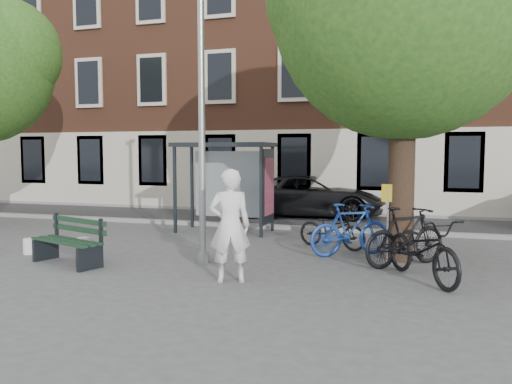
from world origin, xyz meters
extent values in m
plane|color=#4C4C4F|center=(0.00, 0.00, 0.00)|extent=(90.00, 90.00, 0.00)
cube|color=#28282B|center=(0.00, 7.00, 0.01)|extent=(40.00, 4.00, 0.01)
cube|color=gray|center=(0.00, 5.00, 0.06)|extent=(40.00, 0.25, 0.12)
cube|color=gray|center=(0.00, 9.00, 0.06)|extent=(40.00, 0.25, 0.12)
cube|color=brown|center=(0.00, 13.00, 7.00)|extent=(30.00, 8.00, 14.00)
cylinder|color=#9EA0A3|center=(0.00, 0.00, 3.00)|extent=(0.14, 0.14, 6.00)
cylinder|color=#9EA0A3|center=(0.00, 0.00, 0.12)|extent=(0.28, 0.28, 0.24)
cylinder|color=black|center=(4.00, 1.50, 1.70)|extent=(0.56, 0.56, 3.40)
sphere|color=#245218|center=(4.00, 1.50, 5.40)|extent=(5.60, 5.60, 5.60)
sphere|color=#245218|center=(-8.10, 3.40, 5.50)|extent=(3.36, 3.36, 3.36)
cube|color=#1E2328|center=(-2.30, 3.40, 1.25)|extent=(0.08, 0.08, 2.50)
cube|color=#1E2328|center=(0.30, 3.40, 1.25)|extent=(0.08, 0.08, 2.50)
cube|color=#1E2328|center=(-2.30, 4.60, 1.25)|extent=(0.08, 0.08, 2.50)
cube|color=#1E2328|center=(0.30, 4.60, 1.25)|extent=(0.08, 0.08, 2.50)
cube|color=#1E2328|center=(-1.00, 4.00, 2.56)|extent=(2.85, 1.45, 0.12)
cube|color=#8C999E|center=(-1.00, 4.60, 1.38)|extent=(2.34, 0.04, 2.00)
cube|color=#1E2328|center=(0.30, 4.00, 1.38)|extent=(0.12, 1.14, 2.12)
cube|color=#D84C19|center=(0.37, 4.00, 1.38)|extent=(0.02, 0.90, 1.62)
imported|color=white|center=(1.08, -1.28, 1.03)|extent=(0.88, 0.74, 2.06)
cube|color=#1E2328|center=(-3.41, -0.72, 0.24)|extent=(0.27, 0.57, 0.47)
cube|color=#1E2328|center=(-1.91, -1.24, 0.24)|extent=(0.27, 0.57, 0.47)
cube|color=#173320|center=(-2.72, -1.16, 0.50)|extent=(1.78, 0.73, 0.04)
cube|color=#173320|center=(-2.66, -0.98, 0.50)|extent=(1.78, 0.73, 0.04)
cube|color=#173320|center=(-2.60, -0.80, 0.50)|extent=(1.78, 0.73, 0.04)
cube|color=#173320|center=(-2.56, -0.70, 0.71)|extent=(1.76, 0.66, 0.11)
cube|color=#173320|center=(-2.56, -0.70, 0.90)|extent=(1.76, 0.66, 0.11)
imported|color=black|center=(2.40, 2.40, 0.48)|extent=(1.92, 1.26, 0.95)
imported|color=#1B3F98|center=(2.92, 1.65, 0.60)|extent=(1.96, 1.63, 1.20)
imported|color=black|center=(4.42, -0.20, 0.59)|extent=(1.83, 2.34, 1.19)
imported|color=black|center=(4.12, 0.91, 0.62)|extent=(1.91, 1.84, 1.24)
imported|color=black|center=(0.74, 8.21, 0.75)|extent=(5.61, 2.95, 1.50)
cylinder|color=white|center=(-4.19, -0.31, 0.18)|extent=(0.31, 0.31, 0.36)
cylinder|color=silver|center=(-3.08, 0.15, 0.18)|extent=(0.30, 0.30, 0.36)
cylinder|color=#9EA0A3|center=(3.75, 1.31, 0.80)|extent=(0.04, 0.04, 1.61)
cube|color=gold|center=(3.75, 1.31, 1.47)|extent=(0.29, 0.08, 0.38)
camera|label=1|loc=(4.11, -9.67, 2.35)|focal=35.00mm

